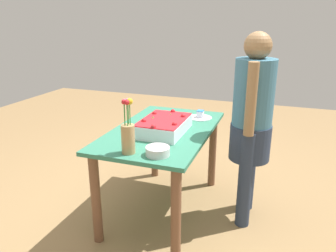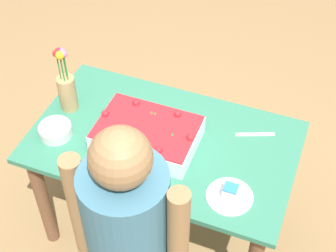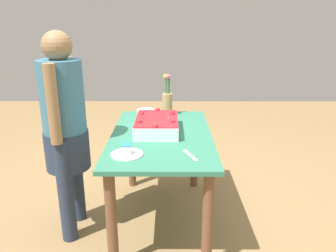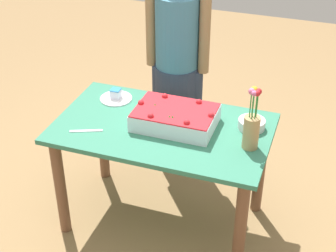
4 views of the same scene
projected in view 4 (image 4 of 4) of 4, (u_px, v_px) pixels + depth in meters
name	position (u px, v px, depth m)	size (l,w,h in m)	color
ground_plane	(163.00, 218.00, 3.43)	(8.00, 8.00, 0.00)	#95744A
dining_table	(163.00, 145.00, 3.11)	(1.28, 0.75, 0.73)	#347B5F
sheet_cake	(175.00, 117.00, 3.02)	(0.47, 0.32, 0.13)	white
serving_plate_with_slice	(116.00, 97.00, 3.31)	(0.21, 0.21, 0.07)	white
cake_knife	(86.00, 131.00, 2.99)	(0.19, 0.02, 0.00)	silver
flower_vase	(252.00, 127.00, 2.79)	(0.09, 0.09, 0.37)	tan
fruit_bowl	(252.00, 124.00, 3.01)	(0.16, 0.16, 0.06)	silver
person_standing	(177.00, 58.00, 3.55)	(0.45, 0.31, 1.49)	#28354B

